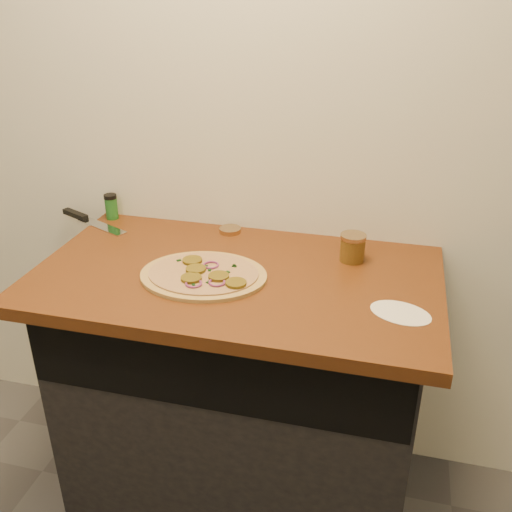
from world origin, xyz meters
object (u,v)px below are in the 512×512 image
(salsa_jar, at_px, (353,247))
(pizza, at_px, (204,275))
(spice_shaker, at_px, (111,206))
(chefs_knife, at_px, (88,220))

(salsa_jar, bearing_deg, pizza, -151.68)
(salsa_jar, bearing_deg, spice_shaker, 171.77)
(pizza, height_order, salsa_jar, salsa_jar)
(pizza, xyz_separation_m, chefs_knife, (-0.54, 0.30, -0.00))
(chefs_knife, height_order, spice_shaker, spice_shaker)
(chefs_knife, distance_m, spice_shaker, 0.10)
(spice_shaker, bearing_deg, chefs_knife, -146.62)
(spice_shaker, bearing_deg, pizza, -36.48)
(salsa_jar, height_order, spice_shaker, spice_shaker)
(chefs_knife, distance_m, salsa_jar, 0.95)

